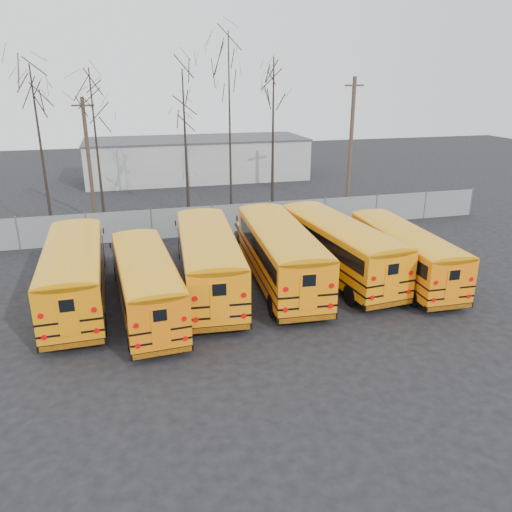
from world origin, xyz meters
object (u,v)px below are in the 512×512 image
object	(u,v)px
bus_f	(402,249)
utility_pole_right	(351,141)
bus_b	(146,278)
bus_d	(279,249)
bus_e	(337,243)
bus_a	(74,269)
bus_c	(208,256)
utility_pole_left	(89,158)

from	to	relation	value
bus_f	utility_pole_right	size ratio (longest dim) A/B	1.01
bus_b	utility_pole_right	xyz separation A→B (m)	(17.39, 16.71, 3.52)
bus_f	utility_pole_right	bearing A→B (deg)	76.44
bus_d	bus_f	world-z (taller)	bus_d
bus_e	bus_f	bearing A→B (deg)	-28.13
bus_a	utility_pole_right	xyz separation A→B (m)	(20.47, 14.99, 3.39)
bus_c	utility_pole_left	size ratio (longest dim) A/B	1.30
bus_a	bus_d	bearing A→B (deg)	-1.57
bus_b	bus_d	world-z (taller)	bus_d
bus_e	utility_pole_right	size ratio (longest dim) A/B	1.12
bus_a	bus_e	bearing A→B (deg)	-0.43
bus_b	bus_e	distance (m)	10.10
bus_b	utility_pole_left	xyz separation A→B (m)	(-2.87, 17.15, 2.83)
bus_a	bus_d	size ratio (longest dim) A/B	0.95
utility_pole_left	bus_b	bearing A→B (deg)	-77.23
bus_a	bus_e	distance (m)	12.99
bus_c	utility_pole_right	distance (m)	21.01
bus_a	utility_pole_left	bearing A→B (deg)	87.81
bus_c	bus_b	bearing A→B (deg)	-146.41
bus_c	bus_d	xyz separation A→B (m)	(3.61, -0.01, 0.02)
bus_d	utility_pole_left	size ratio (longest dim) A/B	1.32
utility_pole_left	utility_pole_right	bearing A→B (deg)	2.04
bus_d	bus_a	bearing A→B (deg)	-176.63
bus_a	utility_pole_right	distance (m)	25.60
bus_d	utility_pole_left	bearing A→B (deg)	125.24
utility_pole_right	bus_f	bearing A→B (deg)	-119.37
bus_b	bus_e	xyz separation A→B (m)	(9.91, 1.94, 0.17)
bus_b	bus_d	size ratio (longest dim) A/B	0.88
bus_d	bus_f	xyz separation A→B (m)	(6.31, -1.04, -0.21)
utility_pole_right	bus_a	bearing A→B (deg)	-157.83
bus_d	bus_f	distance (m)	6.40
bus_a	utility_pole_right	bearing A→B (deg)	34.82
utility_pole_right	bus_b	bearing A→B (deg)	-150.18
bus_c	bus_e	bearing A→B (deg)	6.51
bus_b	utility_pole_right	world-z (taller)	utility_pole_right
bus_e	utility_pole_right	world-z (taller)	utility_pole_right
bus_b	bus_c	xyz separation A→B (m)	(3.07, 1.71, 0.19)
bus_d	utility_pole_right	xyz separation A→B (m)	(10.71, 15.02, 3.31)
bus_a	bus_c	distance (m)	6.15
bus_e	bus_f	xyz separation A→B (m)	(3.08, -1.29, -0.17)
bus_b	utility_pole_right	distance (m)	24.38
bus_c	bus_f	xyz separation A→B (m)	(9.92, -1.05, -0.19)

